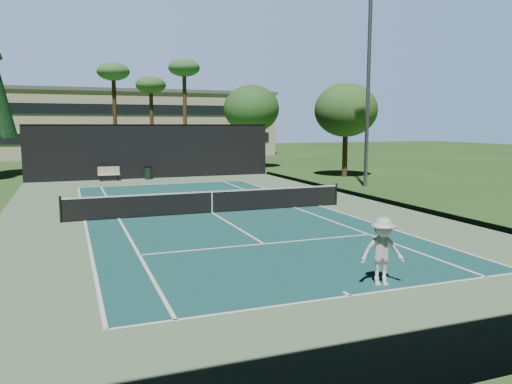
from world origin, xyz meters
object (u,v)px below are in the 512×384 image
tennis_ball_c (231,198)px  park_bench (109,173)px  player (383,251)px  tennis_ball_d (63,206)px  tennis_ball_b (109,204)px  tennis_net (212,201)px  trash_bin (148,173)px  tennis_ball_a (155,284)px

tennis_ball_c → park_bench: bearing=116.4°
player → tennis_ball_d: player is taller
tennis_ball_b → park_bench: size_ratio=0.04×
player → tennis_ball_d: (-7.56, 15.78, -0.83)m
tennis_ball_c → park_bench: park_bench is taller
tennis_net → trash_bin: bearing=92.1°
tennis_ball_c → tennis_net: bearing=-118.1°
tennis_ball_a → tennis_ball_b: bearing=90.3°
player → tennis_ball_c: (1.02, 15.54, -0.82)m
tennis_ball_b → tennis_ball_c: tennis_ball_c is taller
trash_bin → tennis_ball_c: bearing=-76.2°
tennis_net → tennis_ball_d: 7.75m
park_bench → trash_bin: park_bench is taller
player → trash_bin: bearing=108.2°
tennis_net → tennis_ball_c: size_ratio=172.98×
tennis_ball_d → park_bench: size_ratio=0.05×
tennis_ball_a → tennis_ball_b: 13.78m
tennis_ball_a → trash_bin: (3.58, 24.76, 0.45)m
tennis_ball_a → tennis_ball_b: same height
tennis_net → tennis_ball_c: (2.21, 4.13, -0.52)m
player → tennis_ball_b: player is taller
trash_bin → player: bearing=-86.3°
tennis_ball_d → trash_bin: (5.83, 10.94, 0.44)m
tennis_net → tennis_ball_b: (-4.20, 4.34, -0.53)m
tennis_ball_b → park_bench: (0.87, 10.97, 0.51)m
tennis_ball_a → player: bearing=-20.3°
tennis_ball_a → tennis_ball_d: (-2.25, 13.82, 0.00)m
park_bench → tennis_ball_c: bearing=-63.6°
player → tennis_ball_d: size_ratio=23.40×
tennis_net → trash_bin: size_ratio=13.65×
tennis_net → tennis_ball_b: size_ratio=201.07×
tennis_ball_c → player: bearing=-93.8°
tennis_ball_b → tennis_net: bearing=-45.9°
player → tennis_ball_c: size_ratio=23.12×
player → trash_bin: size_ratio=1.82×
tennis_ball_b → park_bench: bearing=85.5°
tennis_net → player: (1.19, -11.40, 0.30)m
player → tennis_ball_a: player is taller
tennis_ball_a → tennis_ball_d: bearing=99.2°
tennis_ball_a → tennis_ball_b: (-0.08, 13.78, -0.00)m
park_bench → trash_bin: bearing=0.3°
tennis_ball_d → tennis_ball_a: bearing=-80.8°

